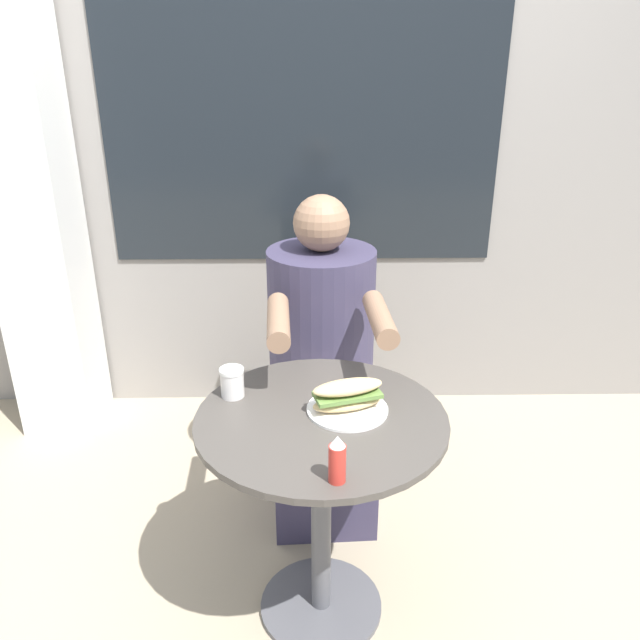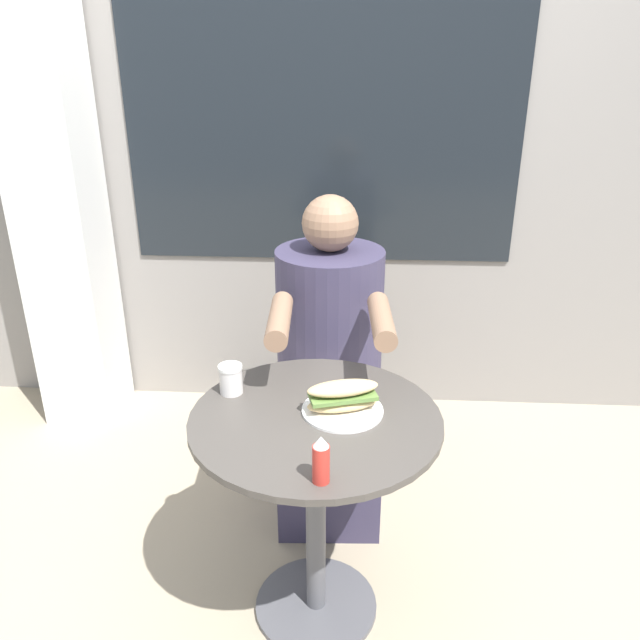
{
  "view_description": "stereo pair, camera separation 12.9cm",
  "coord_description": "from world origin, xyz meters",
  "px_view_note": "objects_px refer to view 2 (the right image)",
  "views": [
    {
      "loc": [
        -0.03,
        -1.47,
        1.63
      ],
      "look_at": [
        0.0,
        0.21,
        0.91
      ],
      "focal_mm": 35.0,
      "sensor_mm": 36.0,
      "label": 1
    },
    {
      "loc": [
        0.1,
        -1.47,
        1.63
      ],
      "look_at": [
        0.0,
        0.21,
        0.91
      ],
      "focal_mm": 35.0,
      "sensor_mm": 36.0,
      "label": 2
    }
  ],
  "objects_px": {
    "seated_diner": "(329,382)",
    "sandwich_on_plate": "(343,399)",
    "drink_cup": "(231,379)",
    "cafe_table": "(316,473)",
    "condiment_bottle": "(321,460)",
    "diner_chair": "(332,340)"
  },
  "relations": [
    {
      "from": "condiment_bottle",
      "to": "drink_cup",
      "type": "bearing_deg",
      "value": 125.86
    },
    {
      "from": "cafe_table",
      "to": "seated_diner",
      "type": "height_order",
      "value": "seated_diner"
    },
    {
      "from": "condiment_bottle",
      "to": "diner_chair",
      "type": "bearing_deg",
      "value": 91.21
    },
    {
      "from": "seated_diner",
      "to": "sandwich_on_plate",
      "type": "height_order",
      "value": "seated_diner"
    },
    {
      "from": "diner_chair",
      "to": "condiment_bottle",
      "type": "xyz_separation_m",
      "value": [
        0.03,
        -1.19,
        0.25
      ]
    },
    {
      "from": "drink_cup",
      "to": "sandwich_on_plate",
      "type": "bearing_deg",
      "value": -14.81
    },
    {
      "from": "seated_diner",
      "to": "sandwich_on_plate",
      "type": "relative_size",
      "value": 5.25
    },
    {
      "from": "drink_cup",
      "to": "cafe_table",
      "type": "bearing_deg",
      "value": -24.46
    },
    {
      "from": "seated_diner",
      "to": "sandwich_on_plate",
      "type": "bearing_deg",
      "value": 93.61
    },
    {
      "from": "sandwich_on_plate",
      "to": "condiment_bottle",
      "type": "distance_m",
      "value": 0.31
    },
    {
      "from": "seated_diner",
      "to": "sandwich_on_plate",
      "type": "distance_m",
      "value": 0.58
    },
    {
      "from": "sandwich_on_plate",
      "to": "drink_cup",
      "type": "distance_m",
      "value": 0.34
    },
    {
      "from": "diner_chair",
      "to": "drink_cup",
      "type": "bearing_deg",
      "value": 68.64
    },
    {
      "from": "diner_chair",
      "to": "sandwich_on_plate",
      "type": "xyz_separation_m",
      "value": [
        0.07,
        -0.88,
        0.23
      ]
    },
    {
      "from": "diner_chair",
      "to": "drink_cup",
      "type": "height_order",
      "value": "diner_chair"
    },
    {
      "from": "seated_diner",
      "to": "condiment_bottle",
      "type": "bearing_deg",
      "value": 88.32
    },
    {
      "from": "drink_cup",
      "to": "condiment_bottle",
      "type": "distance_m",
      "value": 0.49
    },
    {
      "from": "diner_chair",
      "to": "seated_diner",
      "type": "xyz_separation_m",
      "value": [
        0.01,
        -0.35,
        -0.01
      ]
    },
    {
      "from": "seated_diner",
      "to": "condiment_bottle",
      "type": "height_order",
      "value": "seated_diner"
    },
    {
      "from": "sandwich_on_plate",
      "to": "condiment_bottle",
      "type": "relative_size",
      "value": 1.84
    },
    {
      "from": "diner_chair",
      "to": "drink_cup",
      "type": "distance_m",
      "value": 0.86
    },
    {
      "from": "diner_chair",
      "to": "seated_diner",
      "type": "distance_m",
      "value": 0.35
    }
  ]
}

